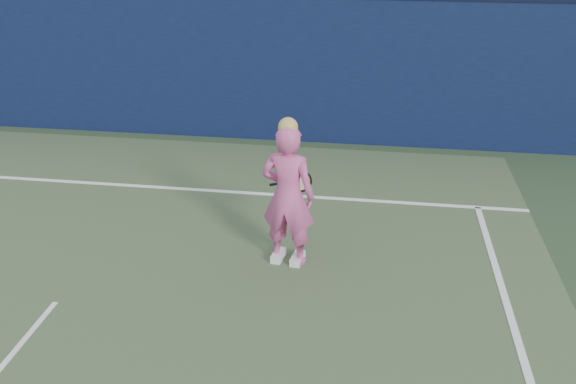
# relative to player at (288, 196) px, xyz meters

# --- Properties ---
(ground) EXTENTS (80.00, 80.00, 0.00)m
(ground) POSITION_rel_player_xyz_m (-2.35, -2.22, -0.87)
(ground) COLOR #34462B
(ground) RESTS_ON ground
(backstop_wall) EXTENTS (24.00, 0.40, 2.50)m
(backstop_wall) POSITION_rel_player_xyz_m (-2.35, 4.28, 0.38)
(backstop_wall) COLOR black
(backstop_wall) RESTS_ON ground
(player) EXTENTS (0.68, 0.50, 1.80)m
(player) POSITION_rel_player_xyz_m (0.00, 0.00, 0.00)
(player) COLOR #CF5090
(player) RESTS_ON ground
(racket) EXTENTS (0.54, 0.13, 0.29)m
(racket) POSITION_rel_player_xyz_m (0.06, 0.44, -0.01)
(racket) COLOR black
(racket) RESTS_ON ground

